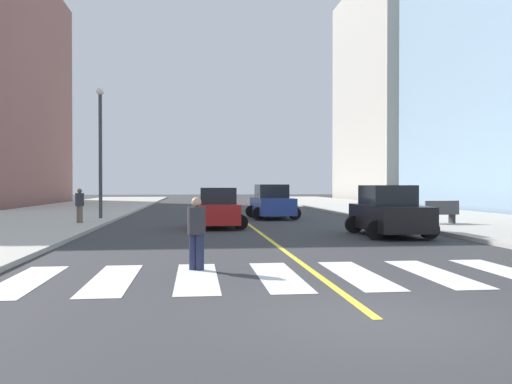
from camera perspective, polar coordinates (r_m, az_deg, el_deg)
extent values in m
plane|color=#333335|center=(8.53, 12.79, -13.05)|extent=(220.00, 220.00, 0.00)
cube|color=#B2ADA3|center=(31.63, 21.78, -2.86)|extent=(10.00, 120.00, 0.15)
cube|color=#B2ADA3|center=(29.45, -25.21, -3.14)|extent=(10.00, 120.00, 0.15)
cube|color=silver|center=(12.51, -23.19, -8.63)|extent=(0.90, 4.00, 0.01)
cube|color=silver|center=(12.12, -14.91, -8.90)|extent=(0.90, 4.00, 0.01)
cube|color=silver|center=(11.99, -6.26, -8.99)|extent=(0.90, 4.00, 0.01)
cube|color=silver|center=(12.13, 2.38, -8.87)|extent=(0.90, 4.00, 0.01)
cube|color=silver|center=(12.53, 10.63, -8.57)|extent=(0.90, 4.00, 0.01)
cube|color=silver|center=(13.16, 18.22, -8.15)|extent=(0.90, 4.00, 0.01)
cube|color=silver|center=(14.00, 24.99, -7.64)|extent=(0.90, 4.00, 0.01)
cube|color=yellow|center=(47.94, -3.16, -1.69)|extent=(0.16, 80.00, 0.01)
cube|color=#B2ADA3|center=(77.33, 16.94, 9.99)|extent=(18.00, 24.00, 29.03)
cube|color=red|center=(25.74, -4.07, -2.23)|extent=(1.97, 4.29, 0.92)
cube|color=#1E2328|center=(25.46, -4.05, -0.41)|extent=(1.65, 2.15, 0.77)
cylinder|color=black|center=(27.13, -2.07, -2.83)|extent=(0.69, 0.23, 0.69)
cylinder|color=black|center=(27.07, -6.25, -2.84)|extent=(0.69, 0.23, 0.69)
cylinder|color=black|center=(24.50, -1.66, -3.21)|extent=(0.69, 0.23, 0.69)
cylinder|color=black|center=(24.43, -6.28, -3.23)|extent=(0.69, 0.23, 0.69)
cube|color=#2D479E|center=(32.79, 1.72, -1.49)|extent=(2.26, 4.70, 0.99)
cube|color=#1E2328|center=(33.03, 1.64, 0.08)|extent=(1.85, 2.38, 0.84)
cylinder|color=black|center=(31.21, 0.25, -2.31)|extent=(0.76, 0.27, 0.75)
cylinder|color=black|center=(31.61, 4.09, -2.27)|extent=(0.76, 0.27, 0.75)
cylinder|color=black|center=(34.05, -0.48, -2.05)|extent=(0.76, 0.27, 0.75)
cylinder|color=black|center=(34.41, 3.05, -2.03)|extent=(0.76, 0.27, 0.75)
cube|color=black|center=(22.20, 13.91, -2.61)|extent=(2.08, 4.55, 0.97)
cube|color=#1E2328|center=(22.42, 13.68, -0.35)|extent=(1.74, 2.28, 0.82)
cylinder|color=black|center=(20.55, 12.49, -3.93)|extent=(0.74, 0.24, 0.73)
cylinder|color=black|center=(21.31, 17.85, -3.78)|extent=(0.74, 0.24, 0.73)
cylinder|color=black|center=(23.23, 10.29, -3.39)|extent=(0.74, 0.24, 0.73)
cylinder|color=black|center=(23.90, 15.12, -3.28)|extent=(0.74, 0.24, 0.73)
cube|color=#47474C|center=(27.99, 18.81, -2.17)|extent=(1.84, 0.72, 0.08)
cube|color=#47474C|center=(27.77, 19.06, -1.50)|extent=(1.80, 0.22, 0.60)
cube|color=#2D2D33|center=(27.67, 17.60, -2.74)|extent=(0.14, 0.48, 0.44)
cube|color=#2D2D33|center=(28.36, 19.99, -2.67)|extent=(0.14, 0.48, 0.44)
cylinder|color=#232847|center=(12.96, -5.94, -6.35)|extent=(0.20, 0.20, 0.86)
cylinder|color=#232847|center=(13.04, -6.65, -6.31)|extent=(0.20, 0.20, 0.86)
cylinder|color=#2D2D33|center=(12.93, -6.30, -3.01)|extent=(0.43, 0.43, 0.65)
sphere|color=tan|center=(12.91, -6.31, -1.06)|extent=(0.23, 0.23, 0.23)
cylinder|color=brown|center=(28.14, -18.01, -2.27)|extent=(0.19, 0.19, 0.85)
cylinder|color=brown|center=(28.28, -18.23, -2.26)|extent=(0.19, 0.19, 0.85)
cylinder|color=#2D2D33|center=(28.18, -18.13, -0.76)|extent=(0.42, 0.42, 0.64)
sphere|color=brown|center=(28.18, -18.13, 0.12)|extent=(0.23, 0.23, 0.23)
cylinder|color=red|center=(36.99, 10.91, -1.65)|extent=(0.26, 0.26, 0.70)
sphere|color=red|center=(36.97, 10.92, -0.99)|extent=(0.22, 0.22, 0.22)
cylinder|color=#38383D|center=(31.94, -16.10, 3.66)|extent=(0.20, 0.20, 7.05)
sphere|color=silver|center=(32.34, -16.13, 10.18)|extent=(0.44, 0.44, 0.44)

